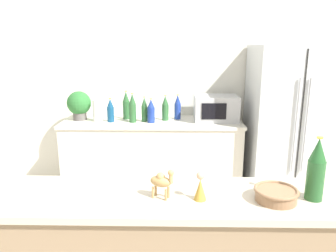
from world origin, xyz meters
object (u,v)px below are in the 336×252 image
object	(u,v)px
back_bottle_3	(145,110)
potted_plant	(79,104)
back_bottle_4	(111,111)
back_bottle_0	(133,108)
wise_man_figurine_blue	(201,188)
back_bottle_2	(151,111)
wine_bottle	(317,170)
microwave	(216,108)
back_bottle_1	(166,108)
camel_figurine	(162,181)
back_bottle_5	(178,107)
back_bottle_6	(127,106)
paper_towel_roll	(98,111)
fruit_bowl	(277,194)
refrigerator	(288,126)

from	to	relation	value
back_bottle_3	potted_plant	bearing A→B (deg)	175.41
back_bottle_4	back_bottle_0	bearing A→B (deg)	-3.04
back_bottle_4	wise_man_figurine_blue	bearing A→B (deg)	-68.12
back_bottle_2	wine_bottle	size ratio (longest dim) A/B	0.85
wine_bottle	microwave	bearing A→B (deg)	95.63
back_bottle_3	back_bottle_1	bearing A→B (deg)	14.32
camel_figurine	microwave	bearing A→B (deg)	76.21
back_bottle_0	camel_figurine	size ratio (longest dim) A/B	2.09
back_bottle_1	back_bottle_2	distance (m)	0.19
wise_man_figurine_blue	back_bottle_5	bearing A→B (deg)	92.28
back_bottle_4	back_bottle_6	size ratio (longest dim) A/B	0.81
wine_bottle	wise_man_figurine_blue	xyz separation A→B (m)	(-0.55, -0.02, -0.09)
paper_towel_roll	fruit_bowl	world-z (taller)	paper_towel_roll
back_bottle_4	wise_man_figurine_blue	size ratio (longest dim) A/B	1.83
back_bottle_1	wise_man_figurine_blue	xyz separation A→B (m)	(0.23, -2.16, 0.03)
back_bottle_2	back_bottle_4	xyz separation A→B (m)	(-0.45, 0.03, -0.00)
camel_figurine	wise_man_figurine_blue	xyz separation A→B (m)	(0.19, -0.01, -0.03)
potted_plant	microwave	world-z (taller)	potted_plant
back_bottle_2	wise_man_figurine_blue	distance (m)	2.07
camel_figurine	wise_man_figurine_blue	bearing A→B (deg)	-4.55
paper_towel_roll	back_bottle_0	bearing A→B (deg)	-5.00
back_bottle_1	wine_bottle	world-z (taller)	wine_bottle
potted_plant	back_bottle_6	xyz separation A→B (m)	(0.52, 0.06, -0.02)
paper_towel_roll	fruit_bowl	bearing A→B (deg)	-57.37
paper_towel_roll	refrigerator	bearing A→B (deg)	-0.78
back_bottle_3	back_bottle_4	size ratio (longest dim) A/B	1.05
back_bottle_4	fruit_bowl	size ratio (longest dim) A/B	1.24
camel_figurine	back_bottle_1	bearing A→B (deg)	91.11
paper_towel_roll	fruit_bowl	size ratio (longest dim) A/B	1.13
refrigerator	camel_figurine	bearing A→B (deg)	-122.56
potted_plant	back_bottle_2	world-z (taller)	potted_plant
back_bottle_0	microwave	bearing A→B (deg)	6.49
microwave	back_bottle_3	bearing A→B (deg)	-175.71
potted_plant	wine_bottle	size ratio (longest dim) A/B	1.03
fruit_bowl	camel_figurine	distance (m)	0.55
potted_plant	wise_man_figurine_blue	distance (m)	2.47
back_bottle_4	wise_man_figurine_blue	distance (m)	2.23
back_bottle_5	fruit_bowl	distance (m)	2.27
microwave	back_bottle_6	bearing A→B (deg)	176.87
wine_bottle	back_bottle_1	bearing A→B (deg)	110.01
back_bottle_0	back_bottle_5	bearing A→B (deg)	18.59
back_bottle_4	paper_towel_roll	bearing A→B (deg)	171.72
back_bottle_3	fruit_bowl	world-z (taller)	back_bottle_3
wine_bottle	back_bottle_4	bearing A→B (deg)	123.99
back_bottle_2	wise_man_figurine_blue	xyz separation A→B (m)	(0.38, -2.04, 0.04)
back_bottle_2	camel_figurine	bearing A→B (deg)	-84.53
paper_towel_roll	back_bottle_6	world-z (taller)	back_bottle_6
microwave	back_bottle_4	world-z (taller)	microwave
refrigerator	camel_figurine	world-z (taller)	refrigerator
potted_plant	camel_figurine	xyz separation A→B (m)	(1.01, -2.14, 0.02)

